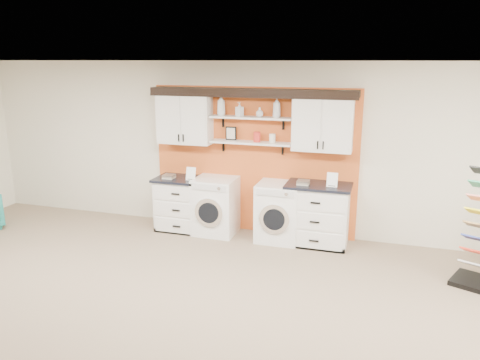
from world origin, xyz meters
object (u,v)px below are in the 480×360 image
(dryer, at_px, (279,212))
(base_cabinet_left, at_px, (184,204))
(base_cabinet_right, at_px, (318,214))
(washer, at_px, (216,206))

(dryer, bearing_deg, base_cabinet_left, 179.88)
(base_cabinet_right, bearing_deg, dryer, -179.69)
(base_cabinet_right, xyz_separation_m, dryer, (-0.61, -0.00, -0.02))
(base_cabinet_left, height_order, base_cabinet_right, base_cabinet_right)
(base_cabinet_left, height_order, dryer, dryer)
(base_cabinet_right, distance_m, washer, 1.68)
(washer, bearing_deg, dryer, -0.00)
(washer, bearing_deg, base_cabinet_right, 0.11)
(washer, relative_size, dryer, 1.00)
(washer, xyz_separation_m, dryer, (1.07, -0.00, -0.00))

